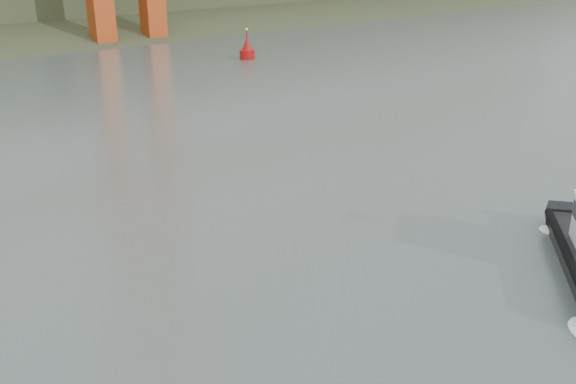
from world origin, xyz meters
The scene contains 2 objects.
ground centered at (0.00, 0.00, 0.00)m, with size 400.00×400.00×0.00m, color #52625B.
nav_buoy centered at (28.34, 53.36, 1.08)m, with size 1.97×1.97×4.11m.
Camera 1 is at (-17.41, -15.73, 15.01)m, focal length 40.00 mm.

